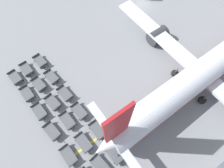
{
  "coord_description": "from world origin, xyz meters",
  "views": [
    {
      "loc": [
        22.95,
        -22.48,
        25.1
      ],
      "look_at": [
        13.26,
        -16.02,
        2.11
      ],
      "focal_mm": 28.0,
      "sensor_mm": 36.0,
      "label": 1
    }
  ],
  "objects": [
    {
      "name": "stand_guidance_stripe",
      "position": [
        17.85,
        -11.47,
        0.0
      ],
      "size": [
        1.45,
        28.62,
        0.01
      ],
      "color": "yellow",
      "rests_on": "ground_plane"
    },
    {
      "name": "baggage_dolly_row_mid_b_col_a",
      "position": [
        2.23,
        -23.3,
        0.47
      ],
      "size": [
        3.46,
        1.82,
        0.92
      ],
      "color": "#515459",
      "rests_on": "ground_plane"
    },
    {
      "name": "baggage_dolly_row_near_col_e",
      "position": [
        18.14,
        -26.13,
        0.47
      ],
      "size": [
        3.44,
        1.72,
        0.92
      ],
      "color": "#515459",
      "rests_on": "ground_plane"
    },
    {
      "name": "baggage_dolly_row_near_col_b",
      "position": [
        6.72,
        -27.38,
        0.47
      ],
      "size": [
        3.44,
        1.73,
        0.92
      ],
      "color": "#515459",
      "rests_on": "ground_plane"
    },
    {
      "name": "ground_plane",
      "position": [
        0.0,
        0.0,
        0.0
      ],
      "size": [
        500.0,
        500.0,
        0.0
      ],
      "primitive_type": "plane",
      "color": "gray"
    },
    {
      "name": "baggage_dolly_row_mid_b_col_e",
      "position": [
        17.43,
        -21.26,
        0.47
      ],
      "size": [
        3.44,
        1.7,
        0.92
      ],
      "color": "#515459",
      "rests_on": "ground_plane"
    },
    {
      "name": "baggage_dolly_row_mid_b_col_d",
      "position": [
        13.63,
        -22.05,
        0.47
      ],
      "size": [
        3.45,
        1.78,
        0.92
      ],
      "color": "#515459",
      "rests_on": "ground_plane"
    },
    {
      "name": "baggage_dolly_row_mid_b_col_c",
      "position": [
        9.91,
        -22.5,
        0.47
      ],
      "size": [
        3.46,
        1.84,
        0.92
      ],
      "color": "#515459",
      "rests_on": "ground_plane"
    },
    {
      "name": "baggage_dolly_row_near_col_a",
      "position": [
        2.99,
        -27.91,
        0.47
      ],
      "size": [
        3.46,
        1.81,
        0.92
      ],
      "color": "#515459",
      "rests_on": "ground_plane"
    },
    {
      "name": "baggage_dolly_row_mid_a_col_b",
      "position": [
        6.22,
        -25.23,
        0.47
      ],
      "size": [
        3.46,
        1.87,
        0.92
      ],
      "color": "#515459",
      "rests_on": "ground_plane"
    },
    {
      "name": "baggage_dolly_row_near_col_c",
      "position": [
        10.42,
        -26.93,
        0.47
      ],
      "size": [
        3.45,
        1.76,
        0.92
      ],
      "color": "#515459",
      "rests_on": "ground_plane"
    },
    {
      "name": "baggage_dolly_row_mid_a_col_d",
      "position": [
        13.9,
        -24.14,
        0.47
      ],
      "size": [
        3.45,
        1.75,
        0.92
      ],
      "color": "#515459",
      "rests_on": "ground_plane"
    },
    {
      "name": "airplane",
      "position": [
        19.41,
        -2.81,
        2.92
      ],
      "size": [
        38.59,
        41.31,
        13.11
      ],
      "color": "silver",
      "rests_on": "ground_plane"
    },
    {
      "name": "baggage_dolly_row_mid_a_col_e",
      "position": [
        17.81,
        -23.69,
        0.47
      ],
      "size": [
        3.45,
        1.75,
        0.92
      ],
      "color": "#515459",
      "rests_on": "ground_plane"
    },
    {
      "name": "baggage_dolly_row_mid_a_col_f",
      "position": [
        21.4,
        -23.28,
        0.47
      ],
      "size": [
        3.46,
        1.88,
        0.92
      ],
      "color": "#515459",
      "rests_on": "ground_plane"
    },
    {
      "name": "baggage_dolly_row_mid_a_col_a",
      "position": [
        2.47,
        -25.84,
        0.47
      ],
      "size": [
        3.44,
        1.72,
        0.92
      ],
      "color": "#515459",
      "rests_on": "ground_plane"
    },
    {
      "name": "baggage_dolly_row_mid_a_col_c",
      "position": [
        10.22,
        -24.69,
        0.47
      ],
      "size": [
        3.47,
        1.88,
        0.92
      ],
      "color": "#515459",
      "rests_on": "ground_plane"
    },
    {
      "name": "baggage_dolly_row_near_col_d",
      "position": [
        14.07,
        -26.61,
        0.47
      ],
      "size": [
        3.47,
        1.89,
        0.92
      ],
      "color": "#515459",
      "rests_on": "ground_plane"
    },
    {
      "name": "baggage_dolly_row_mid_b_col_b",
      "position": [
        6.13,
        -22.98,
        0.47
      ],
      "size": [
        3.46,
        1.85,
        0.92
      ],
      "color": "#515459",
      "rests_on": "ground_plane"
    },
    {
      "name": "baggage_dolly_row_mid_b_col_f",
      "position": [
        21.28,
        -20.99,
        0.47
      ],
      "size": [
        3.44,
        1.71,
        0.92
      ],
      "color": "#515459",
      "rests_on": "ground_plane"
    }
  ]
}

